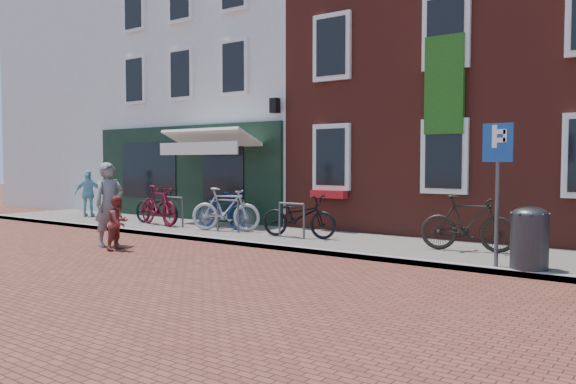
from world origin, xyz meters
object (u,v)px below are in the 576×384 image
Objects in this scene: litter_bin at (530,235)px; woman at (109,204)px; parking_sign at (498,169)px; bicycle_5 at (468,223)px; cafe_person at (89,193)px; bicycle_0 at (157,207)px; bicycle_4 at (299,216)px; bicycle_3 at (226,209)px; boy at (118,223)px; bicycle_2 at (221,210)px; bicycle_1 at (158,205)px.

litter_bin is 8.65m from woman.
parking_sign is 1.30× the size of woman.
woman is 1.01× the size of bicycle_5.
cafe_person is (-5.51, 3.29, -0.08)m from woman.
bicycle_0 is 4.94m from bicycle_4.
woman is (-8.41, -2.01, 0.26)m from litter_bin.
boy is at bearing 156.69° from bicycle_3.
woman reaches higher than bicycle_2.
bicycle_2 is (1.94, 0.50, -0.05)m from bicycle_1.
bicycle_2 is (2.18, 0.34, 0.00)m from bicycle_0.
bicycle_1 is at bearing 71.44° from bicycle_3.
woman is at bearing -166.15° from parking_sign.
woman reaches higher than bicycle_5.
boy is 4.18m from bicycle_0.
parking_sign reaches higher than bicycle_3.
bicycle_1 is (3.83, -0.42, -0.19)m from cafe_person.
woman is 0.98× the size of bicycle_4.
parking_sign reaches higher than bicycle_4.
litter_bin is at bearing -91.70° from bicycle_0.
bicycle_4 is (8.53, -0.25, -0.25)m from cafe_person.
litter_bin is 0.60× the size of woman.
woman is at bearing -166.58° from litter_bin.
parking_sign is 7.65m from boy.
bicycle_4 is (-4.87, 1.10, -1.15)m from parking_sign.
litter_bin and bicycle_3 have the same top height.
woman is at bearing -178.57° from bicycle_2.
parking_sign reaches higher than bicycle_2.
bicycle_1 is (-1.68, 2.87, -0.28)m from woman.
bicycle_2 is 1.03× the size of bicycle_5.
bicycle_4 is (3.02, 3.04, -0.33)m from woman.
bicycle_0 is 8.87m from bicycle_5.
bicycle_5 is (6.18, 0.31, 0.00)m from bicycle_3.
cafe_person reaches higher than bicycle_5.
parking_sign is 9.93m from bicycle_0.
parking_sign is 1.27× the size of bicycle_0.
cafe_person is 5.78m from bicycle_2.
cafe_person reaches higher than bicycle_0.
bicycle_2 is at bearing 139.82° from cafe_person.
bicycle_0 is at bearing 173.71° from parking_sign.
cafe_person is 12.45m from bicycle_5.
bicycle_5 is at bearing 138.37° from litter_bin.
woman is 4.30m from bicycle_4.
bicycle_1 is at bearing 174.48° from parking_sign.
parking_sign is at bearing -87.99° from boy.
bicycle_3 reaches higher than boy.
woman reaches higher than boy.
boy is at bearing 136.28° from bicycle_4.
bicycle_4 is (2.37, 3.31, 0.02)m from boy.
litter_bin is 8.26m from bicycle_2.
boy is at bearing -137.97° from bicycle_0.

